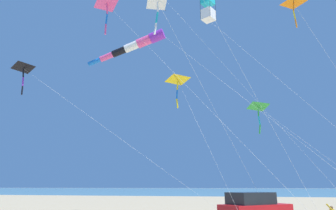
{
  "coord_description": "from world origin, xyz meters",
  "views": [
    {
      "loc": [
        23.95,
        -7.66,
        2.21
      ],
      "look_at": [
        5.81,
        -11.75,
        7.22
      ],
      "focal_mm": 32.19,
      "sensor_mm": 36.0,
      "label": 1
    }
  ],
  "objects_px": {
    "parked_car": "(254,208)",
    "kite_delta_orange_high_right": "(294,4)",
    "kite_delta_rainbow_low_near": "(178,80)",
    "kite_delta_blue_topmost": "(107,4)",
    "kite_delta_checkered_midright": "(159,2)",
    "kite_windsock_long_streamer_right": "(136,45)",
    "kite_delta_purple_drifting": "(259,107)",
    "kite_delta_green_low_center": "(24,68)",
    "kite_box_red_high_left": "(208,7)"
  },
  "relations": [
    {
      "from": "kite_delta_purple_drifting",
      "to": "kite_delta_green_low_center",
      "type": "height_order",
      "value": "kite_delta_green_low_center"
    },
    {
      "from": "kite_delta_blue_topmost",
      "to": "kite_delta_rainbow_low_near",
      "type": "relative_size",
      "value": 1.67
    },
    {
      "from": "kite_delta_orange_high_right",
      "to": "kite_delta_checkered_midright",
      "type": "bearing_deg",
      "value": -79.12
    },
    {
      "from": "kite_delta_purple_drifting",
      "to": "kite_delta_rainbow_low_near",
      "type": "xyz_separation_m",
      "value": [
        3.77,
        -5.35,
        1.19
      ]
    },
    {
      "from": "kite_delta_orange_high_right",
      "to": "kite_delta_green_low_center",
      "type": "bearing_deg",
      "value": -94.96
    },
    {
      "from": "kite_delta_blue_topmost",
      "to": "kite_delta_rainbow_low_near",
      "type": "height_order",
      "value": "kite_delta_blue_topmost"
    },
    {
      "from": "kite_box_red_high_left",
      "to": "kite_delta_blue_topmost",
      "type": "distance_m",
      "value": 7.36
    },
    {
      "from": "parked_car",
      "to": "kite_delta_checkered_midright",
      "type": "height_order",
      "value": "kite_delta_checkered_midright"
    },
    {
      "from": "kite_delta_blue_topmost",
      "to": "kite_delta_green_low_center",
      "type": "relative_size",
      "value": 1.02
    },
    {
      "from": "parked_car",
      "to": "kite_delta_orange_high_right",
      "type": "relative_size",
      "value": 0.36
    },
    {
      "from": "kite_delta_orange_high_right",
      "to": "kite_delta_green_low_center",
      "type": "relative_size",
      "value": 0.8
    },
    {
      "from": "kite_delta_blue_topmost",
      "to": "kite_delta_checkered_midright",
      "type": "distance_m",
      "value": 6.53
    },
    {
      "from": "kite_delta_green_low_center",
      "to": "kite_windsock_long_streamer_right",
      "type": "bearing_deg",
      "value": 99.46
    },
    {
      "from": "kite_delta_blue_topmost",
      "to": "kite_delta_orange_high_right",
      "type": "bearing_deg",
      "value": 80.65
    },
    {
      "from": "kite_delta_purple_drifting",
      "to": "kite_delta_blue_topmost",
      "type": "height_order",
      "value": "kite_delta_blue_topmost"
    },
    {
      "from": "kite_delta_green_low_center",
      "to": "kite_delta_rainbow_low_near",
      "type": "bearing_deg",
      "value": 96.03
    },
    {
      "from": "parked_car",
      "to": "kite_delta_orange_high_right",
      "type": "distance_m",
      "value": 11.9
    },
    {
      "from": "kite_delta_checkered_midright",
      "to": "kite_windsock_long_streamer_right",
      "type": "bearing_deg",
      "value": -147.09
    },
    {
      "from": "parked_car",
      "to": "kite_delta_blue_topmost",
      "type": "xyz_separation_m",
      "value": [
        1.38,
        -9.47,
        14.18
      ]
    },
    {
      "from": "kite_box_red_high_left",
      "to": "kite_delta_green_low_center",
      "type": "xyz_separation_m",
      "value": [
        1.04,
        -13.29,
        -3.76
      ]
    },
    {
      "from": "kite_box_red_high_left",
      "to": "kite_delta_rainbow_low_near",
      "type": "bearing_deg",
      "value": -93.28
    },
    {
      "from": "kite_delta_purple_drifting",
      "to": "kite_delta_green_low_center",
      "type": "bearing_deg",
      "value": -73.27
    },
    {
      "from": "kite_delta_rainbow_low_near",
      "to": "kite_delta_orange_high_right",
      "type": "bearing_deg",
      "value": 68.96
    },
    {
      "from": "parked_car",
      "to": "kite_delta_green_low_center",
      "type": "xyz_separation_m",
      "value": [
        1.81,
        -15.48,
        9.48
      ]
    },
    {
      "from": "kite_delta_purple_drifting",
      "to": "kite_delta_rainbow_low_near",
      "type": "distance_m",
      "value": 6.65
    },
    {
      "from": "kite_box_red_high_left",
      "to": "kite_delta_checkered_midright",
      "type": "distance_m",
      "value": 5.11
    },
    {
      "from": "kite_delta_purple_drifting",
      "to": "kite_delta_rainbow_low_near",
      "type": "bearing_deg",
      "value": -54.82
    },
    {
      "from": "kite_delta_orange_high_right",
      "to": "kite_delta_rainbow_low_near",
      "type": "bearing_deg",
      "value": -111.04
    },
    {
      "from": "parked_car",
      "to": "kite_windsock_long_streamer_right",
      "type": "height_order",
      "value": "kite_windsock_long_streamer_right"
    },
    {
      "from": "parked_car",
      "to": "kite_delta_orange_high_right",
      "type": "bearing_deg",
      "value": 39.18
    },
    {
      "from": "kite_delta_purple_drifting",
      "to": "kite_delta_orange_high_right",
      "type": "bearing_deg",
      "value": 15.54
    },
    {
      "from": "kite_delta_checkered_midright",
      "to": "kite_delta_green_low_center",
      "type": "xyz_separation_m",
      "value": [
        -3.01,
        -10.8,
        -1.9
      ]
    },
    {
      "from": "parked_car",
      "to": "kite_windsock_long_streamer_right",
      "type": "relative_size",
      "value": 0.24
    },
    {
      "from": "kite_delta_purple_drifting",
      "to": "kite_delta_orange_high_right",
      "type": "relative_size",
      "value": 0.74
    },
    {
      "from": "kite_delta_purple_drifting",
      "to": "kite_box_red_high_left",
      "type": "height_order",
      "value": "kite_box_red_high_left"
    },
    {
      "from": "kite_box_red_high_left",
      "to": "kite_delta_green_low_center",
      "type": "distance_m",
      "value": 13.85
    },
    {
      "from": "kite_delta_orange_high_right",
      "to": "kite_delta_rainbow_low_near",
      "type": "distance_m",
      "value": 8.23
    },
    {
      "from": "kite_delta_purple_drifting",
      "to": "kite_windsock_long_streamer_right",
      "type": "distance_m",
      "value": 10.1
    },
    {
      "from": "kite_delta_purple_drifting",
      "to": "kite_delta_checkered_midright",
      "type": "xyz_separation_m",
      "value": [
        7.95,
        -5.63,
        4.48
      ]
    },
    {
      "from": "kite_delta_green_low_center",
      "to": "kite_delta_purple_drifting",
      "type": "bearing_deg",
      "value": 106.73
    },
    {
      "from": "kite_delta_blue_topmost",
      "to": "kite_windsock_long_streamer_right",
      "type": "xyz_separation_m",
      "value": [
        -0.9,
        1.98,
        -3.08
      ]
    },
    {
      "from": "kite_delta_blue_topmost",
      "to": "kite_delta_checkered_midright",
      "type": "xyz_separation_m",
      "value": [
        3.44,
        4.79,
        -2.8
      ]
    },
    {
      "from": "parked_car",
      "to": "kite_delta_green_low_center",
      "type": "relative_size",
      "value": 0.29
    },
    {
      "from": "kite_delta_purple_drifting",
      "to": "kite_windsock_long_streamer_right",
      "type": "xyz_separation_m",
      "value": [
        3.61,
        -8.44,
        4.2
      ]
    },
    {
      "from": "kite_delta_orange_high_right",
      "to": "kite_delta_checkered_midright",
      "type": "xyz_separation_m",
      "value": [
        1.43,
        -7.44,
        0.32
      ]
    },
    {
      "from": "parked_car",
      "to": "kite_delta_orange_high_right",
      "type": "xyz_separation_m",
      "value": [
        3.39,
        2.76,
        11.07
      ]
    },
    {
      "from": "kite_delta_checkered_midright",
      "to": "kite_windsock_long_streamer_right",
      "type": "relative_size",
      "value": 0.71
    },
    {
      "from": "parked_car",
      "to": "kite_delta_blue_topmost",
      "type": "relative_size",
      "value": 0.28
    },
    {
      "from": "kite_box_red_high_left",
      "to": "kite_windsock_long_streamer_right",
      "type": "height_order",
      "value": "kite_box_red_high_left"
    },
    {
      "from": "kite_delta_orange_high_right",
      "to": "kite_box_red_high_left",
      "type": "bearing_deg",
      "value": -117.93
    }
  ]
}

